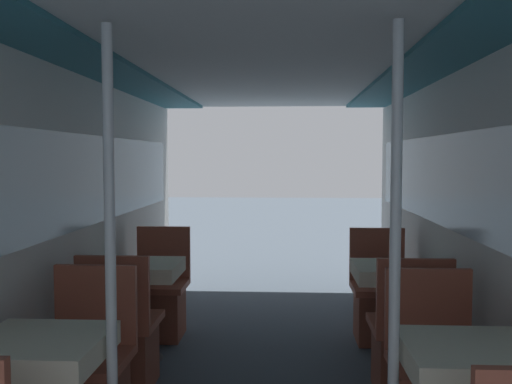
{
  "coord_description": "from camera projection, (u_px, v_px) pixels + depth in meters",
  "views": [
    {
      "loc": [
        0.15,
        -1.57,
        1.54
      ],
      "look_at": [
        -0.1,
        3.02,
        1.26
      ],
      "focal_mm": 40.0,
      "sensor_mm": 36.0,
      "label": 1
    }
  ],
  "objects": [
    {
      "name": "wall_left",
      "position": [
        55.0,
        227.0,
        3.57
      ],
      "size": [
        0.05,
        6.61,
        2.11
      ],
      "color": "silver",
      "rests_on": "ground_plane"
    },
    {
      "name": "wall_right",
      "position": [
        477.0,
        230.0,
        3.43
      ],
      "size": [
        0.05,
        6.61,
        2.11
      ],
      "color": "silver",
      "rests_on": "ground_plane"
    },
    {
      "name": "ceiling_panel",
      "position": [
        262.0,
        56.0,
        3.44
      ],
      "size": [
        2.6,
        6.61,
        0.07
      ],
      "color": "silver",
      "rests_on": "wall_left"
    },
    {
      "name": "dining_table_left_0",
      "position": [
        40.0,
        365.0,
        2.53
      ],
      "size": [
        0.56,
        0.56,
        0.75
      ],
      "color": "#4C4C51",
      "rests_on": "ground_plane"
    },
    {
      "name": "support_pole_left_0",
      "position": [
        111.0,
        269.0,
        2.48
      ],
      "size": [
        0.05,
        0.05,
        2.11
      ],
      "color": "silver",
      "rests_on": "ground_plane"
    },
    {
      "name": "dining_table_left_1",
      "position": [
        143.0,
        279.0,
        4.32
      ],
      "size": [
        0.56,
        0.56,
        0.75
      ],
      "color": "#4C4C51",
      "rests_on": "ground_plane"
    },
    {
      "name": "chair_left_near_1",
      "position": [
        122.0,
        346.0,
        3.79
      ],
      "size": [
        0.47,
        0.47,
        0.93
      ],
      "color": "brown",
      "rests_on": "ground_plane"
    },
    {
      "name": "chair_left_far_1",
      "position": [
        159.0,
        303.0,
        4.89
      ],
      "size": [
        0.47,
        0.47,
        0.93
      ],
      "rotation": [
        0.0,
        0.0,
        3.14
      ],
      "color": "brown",
      "rests_on": "ground_plane"
    },
    {
      "name": "dining_table_right_0",
      "position": [
        471.0,
        374.0,
        2.42
      ],
      "size": [
        0.56,
        0.56,
        0.75
      ],
      "color": "#4C4C51",
      "rests_on": "ground_plane"
    },
    {
      "name": "support_pole_right_0",
      "position": [
        395.0,
        272.0,
        2.41
      ],
      "size": [
        0.05,
        0.05,
        2.11
      ],
      "color": "silver",
      "rests_on": "ground_plane"
    },
    {
      "name": "dining_table_right_1",
      "position": [
        393.0,
        282.0,
        4.22
      ],
      "size": [
        0.56,
        0.56,
        0.75
      ],
      "color": "#4C4C51",
      "rests_on": "ground_plane"
    },
    {
      "name": "chair_right_near_1",
      "position": [
        408.0,
        351.0,
        3.69
      ],
      "size": [
        0.47,
        0.47,
        0.93
      ],
      "color": "brown",
      "rests_on": "ground_plane"
    },
    {
      "name": "chair_right_far_1",
      "position": [
        380.0,
        306.0,
        4.79
      ],
      "size": [
        0.47,
        0.47,
        0.93
      ],
      "rotation": [
        0.0,
        0.0,
        3.14
      ],
      "color": "brown",
      "rests_on": "ground_plane"
    }
  ]
}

